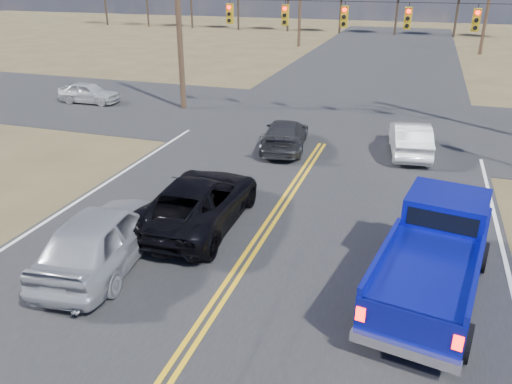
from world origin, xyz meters
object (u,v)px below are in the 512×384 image
(pickup_truck, at_px, (434,256))
(silver_suv, at_px, (103,236))
(white_car_queue, at_px, (410,138))
(dgrey_car_queue, at_px, (285,135))
(cross_car_west, at_px, (89,93))
(black_suv, at_px, (198,201))

(pickup_truck, bearing_deg, silver_suv, -161.70)
(pickup_truck, bearing_deg, white_car_queue, 104.48)
(dgrey_car_queue, distance_m, cross_car_west, 14.24)
(silver_suv, distance_m, black_suv, 3.30)
(cross_car_west, bearing_deg, white_car_queue, -102.56)
(black_suv, bearing_deg, silver_suv, 63.52)
(pickup_truck, xyz_separation_m, black_suv, (-6.94, 1.65, -0.27))
(dgrey_car_queue, height_order, cross_car_west, dgrey_car_queue)
(silver_suv, relative_size, white_car_queue, 1.16)
(pickup_truck, bearing_deg, dgrey_car_queue, 132.59)
(white_car_queue, bearing_deg, dgrey_car_queue, 3.28)
(black_suv, distance_m, dgrey_car_queue, 7.94)
(white_car_queue, distance_m, dgrey_car_queue, 5.42)
(white_car_queue, height_order, cross_car_west, white_car_queue)
(white_car_queue, bearing_deg, black_suv, 48.81)
(black_suv, relative_size, white_car_queue, 1.29)
(black_suv, bearing_deg, white_car_queue, -124.87)
(pickup_truck, relative_size, silver_suv, 1.20)
(silver_suv, relative_size, cross_car_west, 1.36)
(black_suv, height_order, dgrey_car_queue, black_suv)
(silver_suv, xyz_separation_m, dgrey_car_queue, (2.05, 10.90, -0.20))
(silver_suv, distance_m, dgrey_car_queue, 11.09)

